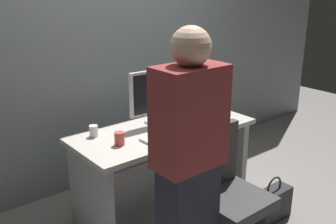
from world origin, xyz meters
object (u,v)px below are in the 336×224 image
(keyboard, at_px, (167,135))
(mouse, at_px, (197,124))
(cup_near_keyboard, at_px, (119,139))
(handbag, at_px, (273,204))
(book_stack, at_px, (195,101))
(office_chair, at_px, (227,201))
(monitor, at_px, (159,93))
(desk, at_px, (164,153))
(person_at_desk, at_px, (189,167))
(cup_by_monitor, at_px, (94,131))

(keyboard, distance_m, mouse, 0.32)
(mouse, xyz_separation_m, cup_near_keyboard, (-0.69, 0.08, 0.03))
(handbag, bearing_deg, book_stack, 94.21)
(office_chair, relative_size, monitor, 1.74)
(office_chair, xyz_separation_m, cup_near_keyboard, (-0.41, 0.68, 0.35))
(monitor, height_order, cup_near_keyboard, monitor)
(desk, xyz_separation_m, person_at_desk, (-0.46, -0.80, 0.33))
(desk, height_order, monitor, monitor)
(desk, relative_size, office_chair, 1.59)
(keyboard, height_order, handbag, keyboard)
(keyboard, bearing_deg, cup_by_monitor, 140.02)
(cup_near_keyboard, relative_size, cup_by_monitor, 1.11)
(keyboard, bearing_deg, handbag, -40.86)
(mouse, relative_size, handbag, 0.26)
(desk, distance_m, handbag, 0.97)
(desk, xyz_separation_m, mouse, (0.23, -0.14, 0.24))
(keyboard, relative_size, handbag, 1.14)
(office_chair, bearing_deg, book_stack, 58.96)
(book_stack, relative_size, handbag, 0.58)
(book_stack, bearing_deg, cup_near_keyboard, -165.46)
(desk, relative_size, person_at_desk, 0.91)
(keyboard, distance_m, book_stack, 0.69)
(book_stack, bearing_deg, monitor, -171.50)
(desk, relative_size, handbag, 3.94)
(mouse, xyz_separation_m, handbag, (0.34, -0.55, -0.61))
(desk, height_order, mouse, mouse)
(handbag, bearing_deg, mouse, 122.20)
(cup_by_monitor, bearing_deg, person_at_desk, -86.26)
(book_stack, bearing_deg, mouse, -130.08)
(monitor, xyz_separation_m, handbag, (0.53, -0.81, -0.85))
(cup_by_monitor, bearing_deg, monitor, -7.91)
(cup_by_monitor, bearing_deg, handbag, -38.79)
(monitor, relative_size, cup_by_monitor, 6.16)
(office_chair, distance_m, mouse, 0.74)
(desk, bearing_deg, keyboard, -122.07)
(person_at_desk, bearing_deg, handbag, 6.34)
(monitor, bearing_deg, desk, -110.00)
(office_chair, distance_m, handbag, 0.70)
(office_chair, xyz_separation_m, monitor, (0.09, 0.87, 0.56))
(handbag, bearing_deg, cup_near_keyboard, 148.92)
(person_at_desk, xyz_separation_m, keyboard, (0.37, 0.66, -0.10))
(keyboard, relative_size, cup_by_monitor, 4.90)
(desk, height_order, cup_near_keyboard, cup_near_keyboard)
(mouse, bearing_deg, monitor, 126.06)
(person_at_desk, height_order, monitor, person_at_desk)
(keyboard, bearing_deg, monitor, 61.45)
(person_at_desk, bearing_deg, keyboard, 60.71)
(desk, height_order, cup_by_monitor, cup_by_monitor)
(cup_near_keyboard, bearing_deg, keyboard, -12.49)
(cup_by_monitor, bearing_deg, cup_near_keyboard, -75.97)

